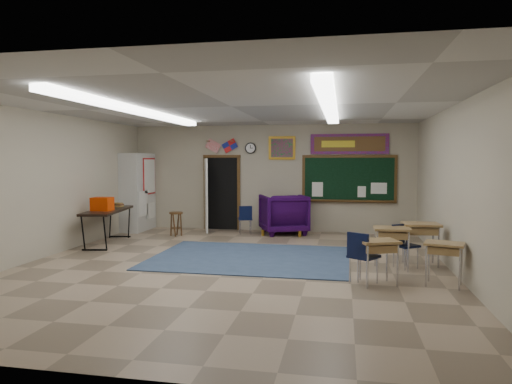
% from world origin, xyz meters
% --- Properties ---
extents(floor, '(9.00, 9.00, 0.00)m').
position_xyz_m(floor, '(0.00, 0.00, 0.00)').
color(floor, gray).
rests_on(floor, ground).
extents(back_wall, '(8.00, 0.04, 3.00)m').
position_xyz_m(back_wall, '(0.00, 4.50, 1.50)').
color(back_wall, '#ADA48C').
rests_on(back_wall, floor).
extents(front_wall, '(8.00, 0.04, 3.00)m').
position_xyz_m(front_wall, '(0.00, -4.50, 1.50)').
color(front_wall, '#ADA48C').
rests_on(front_wall, floor).
extents(left_wall, '(0.04, 9.00, 3.00)m').
position_xyz_m(left_wall, '(-4.00, 0.00, 1.50)').
color(left_wall, '#ADA48C').
rests_on(left_wall, floor).
extents(right_wall, '(0.04, 9.00, 3.00)m').
position_xyz_m(right_wall, '(4.00, 0.00, 1.50)').
color(right_wall, '#ADA48C').
rests_on(right_wall, floor).
extents(ceiling, '(8.00, 9.00, 0.04)m').
position_xyz_m(ceiling, '(0.00, 0.00, 3.00)').
color(ceiling, silver).
rests_on(ceiling, back_wall).
extents(area_rug, '(4.00, 3.00, 0.02)m').
position_xyz_m(area_rug, '(0.20, 0.80, 0.01)').
color(area_rug, '#384B6B').
rests_on(area_rug, floor).
extents(fluorescent_strips, '(3.86, 6.00, 0.10)m').
position_xyz_m(fluorescent_strips, '(0.00, 0.00, 2.94)').
color(fluorescent_strips, white).
rests_on(fluorescent_strips, ceiling).
extents(doorway, '(1.10, 0.89, 2.16)m').
position_xyz_m(doorway, '(-1.50, 4.35, 1.06)').
color(doorway, black).
rests_on(doorway, back_wall).
extents(chalkboard, '(2.55, 0.14, 1.30)m').
position_xyz_m(chalkboard, '(2.20, 4.46, 1.46)').
color(chalkboard, '#4E3316').
rests_on(chalkboard, back_wall).
extents(bulletin_board, '(2.10, 0.05, 0.55)m').
position_xyz_m(bulletin_board, '(2.20, 4.47, 2.45)').
color(bulletin_board, '#B70F16').
rests_on(bulletin_board, back_wall).
extents(framed_art_print, '(0.75, 0.05, 0.65)m').
position_xyz_m(framed_art_print, '(0.35, 4.47, 2.35)').
color(framed_art_print, '#AB7B21').
rests_on(framed_art_print, back_wall).
extents(wall_clock, '(0.32, 0.05, 0.32)m').
position_xyz_m(wall_clock, '(-0.55, 4.47, 2.35)').
color(wall_clock, black).
rests_on(wall_clock, back_wall).
extents(wall_flags, '(1.16, 0.06, 0.70)m').
position_xyz_m(wall_flags, '(-1.40, 4.44, 2.48)').
color(wall_flags, red).
rests_on(wall_flags, back_wall).
extents(storage_cabinet, '(0.59, 1.25, 2.20)m').
position_xyz_m(storage_cabinet, '(-3.71, 3.85, 1.10)').
color(storage_cabinet, '#B8B8B3').
rests_on(storage_cabinet, floor).
extents(wingback_armchair, '(1.52, 1.54, 1.08)m').
position_xyz_m(wingback_armchair, '(0.46, 4.03, 0.54)').
color(wingback_armchair, '#1F0533').
rests_on(wingback_armchair, floor).
extents(student_chair_reading, '(0.49, 0.49, 0.78)m').
position_xyz_m(student_chair_reading, '(-0.57, 3.80, 0.39)').
color(student_chair_reading, black).
rests_on(student_chair_reading, floor).
extents(student_chair_desk_a, '(0.59, 0.59, 0.85)m').
position_xyz_m(student_chair_desk_a, '(2.40, -0.76, 0.43)').
color(student_chair_desk_a, black).
rests_on(student_chair_desk_a, floor).
extents(student_chair_desk_b, '(0.56, 0.56, 0.80)m').
position_xyz_m(student_chair_desk_b, '(3.22, 0.50, 0.40)').
color(student_chair_desk_b, black).
rests_on(student_chair_desk_b, floor).
extents(student_desk_front_left, '(0.65, 0.50, 0.78)m').
position_xyz_m(student_desk_front_left, '(2.94, 0.35, 0.43)').
color(student_desk_front_left, olive).
rests_on(student_desk_front_left, floor).
extents(student_desk_front_right, '(0.71, 0.55, 0.81)m').
position_xyz_m(student_desk_front_right, '(3.52, 0.79, 0.45)').
color(student_desk_front_right, olive).
rests_on(student_desk_front_right, floor).
extents(student_desk_back_left, '(0.73, 0.64, 0.73)m').
position_xyz_m(student_desk_back_left, '(2.62, -0.80, 0.41)').
color(student_desk_back_left, olive).
rests_on(student_desk_back_left, floor).
extents(student_desk_back_right, '(0.68, 0.59, 0.70)m').
position_xyz_m(student_desk_back_right, '(3.65, -0.66, 0.39)').
color(student_desk_back_right, olive).
rests_on(student_desk_back_right, floor).
extents(folding_table, '(1.00, 2.09, 1.14)m').
position_xyz_m(folding_table, '(-3.50, 1.73, 0.45)').
color(folding_table, black).
rests_on(folding_table, floor).
extents(wooden_stool, '(0.36, 0.36, 0.63)m').
position_xyz_m(wooden_stool, '(-2.29, 3.12, 0.33)').
color(wooden_stool, '#503218').
rests_on(wooden_stool, floor).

